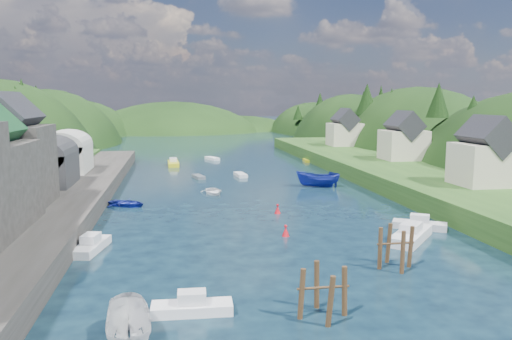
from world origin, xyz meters
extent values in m
plane|color=black|center=(0.00, 50.00, 0.00)|extent=(600.00, 600.00, 0.00)
ellipsoid|color=black|center=(-45.00, 75.00, -9.10)|extent=(44.00, 75.56, 52.00)
ellipsoid|color=black|center=(-45.00, 118.00, -8.43)|extent=(44.00, 75.56, 48.19)
ellipsoid|color=black|center=(-45.00, 160.00, -6.82)|extent=(44.00, 75.56, 39.00)
ellipsoid|color=black|center=(45.00, 75.00, -8.40)|extent=(36.00, 75.56, 48.00)
ellipsoid|color=black|center=(45.00, 118.00, -7.78)|extent=(36.00, 75.56, 44.49)
ellipsoid|color=black|center=(45.00, 160.00, -6.30)|extent=(36.00, 75.56, 36.00)
ellipsoid|color=black|center=(-10.00, 170.00, -10.00)|extent=(80.00, 60.00, 44.00)
ellipsoid|color=black|center=(18.00, 180.00, -12.00)|extent=(70.00, 56.00, 36.00)
cone|color=black|center=(-38.33, 66.25, 12.46)|extent=(4.73, 4.73, 5.39)
cone|color=black|center=(-38.80, 72.05, 13.19)|extent=(4.34, 4.34, 7.18)
cone|color=black|center=(-38.42, 84.44, 8.70)|extent=(5.28, 5.28, 5.73)
cone|color=black|center=(-42.17, 95.86, 12.58)|extent=(4.77, 4.77, 7.07)
cone|color=black|center=(-37.09, 100.87, 8.59)|extent=(4.07, 4.07, 5.19)
cone|color=black|center=(-41.55, 115.16, 10.00)|extent=(4.56, 4.56, 8.59)
cone|color=black|center=(-42.58, 123.70, 7.82)|extent=(4.75, 4.75, 4.96)
cone|color=black|center=(-39.12, 134.13, 8.93)|extent=(4.27, 4.27, 7.16)
cone|color=black|center=(37.85, 42.08, 10.00)|extent=(5.29, 5.29, 6.74)
cone|color=black|center=(36.11, 49.83, 12.57)|extent=(4.07, 4.07, 6.18)
cone|color=black|center=(39.22, 59.66, 8.46)|extent=(3.40, 3.40, 6.38)
cone|color=black|center=(39.70, 76.84, 11.18)|extent=(4.94, 4.94, 8.30)
cone|color=black|center=(34.98, 79.97, 12.73)|extent=(5.25, 5.25, 7.36)
cone|color=black|center=(43.52, 91.72, 12.49)|extent=(3.36, 3.36, 8.06)
cone|color=black|center=(44.27, 105.72, 11.12)|extent=(4.57, 4.57, 7.93)
cone|color=black|center=(42.95, 117.58, 8.98)|extent=(3.59, 3.59, 6.07)
cone|color=black|center=(37.76, 127.07, 11.82)|extent=(4.14, 4.14, 6.45)
cone|color=black|center=(33.91, 140.76, 8.23)|extent=(3.83, 3.83, 5.16)
cube|color=#2D2B28|center=(-24.00, 20.00, 1.00)|extent=(12.00, 110.00, 2.00)
cube|color=#2D2B28|center=(-26.00, 21.00, 6.00)|extent=(7.00, 8.00, 8.00)
cube|color=black|center=(-26.00, 21.00, 10.84)|extent=(5.15, 8.32, 5.15)
cube|color=#2D2D30|center=(-26.00, 33.00, 4.00)|extent=(7.00, 9.00, 4.00)
cylinder|color=#2D2D30|center=(-26.00, 33.00, 6.00)|extent=(7.00, 9.00, 7.00)
cube|color=#B2B2A8|center=(-26.00, 45.00, 4.00)|extent=(7.00, 9.00, 4.00)
cylinder|color=#B2B2A8|center=(-26.00, 45.00, 6.00)|extent=(7.00, 9.00, 7.00)
cube|color=#234719|center=(25.00, 40.00, 1.20)|extent=(16.00, 120.00, 2.40)
cube|color=beige|center=(27.00, 22.00, 4.90)|extent=(7.00, 6.00, 5.00)
cube|color=black|center=(27.00, 22.00, 8.24)|extent=(5.15, 6.24, 5.15)
cube|color=beige|center=(29.00, 48.00, 4.90)|extent=(7.00, 6.00, 5.00)
cube|color=black|center=(29.00, 48.00, 8.24)|extent=(5.15, 6.24, 5.15)
cube|color=beige|center=(28.00, 75.00, 4.90)|extent=(7.00, 6.00, 5.00)
cube|color=black|center=(28.00, 75.00, 8.24)|extent=(5.15, 6.24, 5.15)
cylinder|color=#382314|center=(-0.31, -5.40, 1.19)|extent=(0.32, 0.32, 3.59)
cylinder|color=#382314|center=(-1.61, -4.10, 1.19)|extent=(0.32, 0.32, 3.59)
cylinder|color=#382314|center=(-2.91, -5.40, 1.19)|extent=(0.32, 0.32, 3.59)
cylinder|color=#382314|center=(-1.61, -6.70, 1.19)|extent=(0.32, 0.32, 3.59)
cylinder|color=#382314|center=(-1.61, -5.40, 1.79)|extent=(3.12, 0.16, 0.16)
cylinder|color=#382314|center=(7.50, 2.00, 1.28)|extent=(0.32, 0.32, 3.77)
cylinder|color=#382314|center=(6.28, 3.22, 1.28)|extent=(0.32, 0.32, 3.77)
cylinder|color=#382314|center=(5.07, 2.00, 1.28)|extent=(0.32, 0.32, 3.77)
cylinder|color=#382314|center=(6.28, 0.79, 1.28)|extent=(0.32, 0.32, 3.77)
cylinder|color=#382314|center=(6.28, 2.00, 1.90)|extent=(2.91, 0.16, 0.16)
cone|color=#B80E18|center=(0.13, 11.98, 0.45)|extent=(0.70, 0.70, 0.90)
sphere|color=#B80E18|center=(0.13, 11.98, 0.95)|extent=(0.30, 0.30, 0.30)
cone|color=#B80E18|center=(1.32, 21.26, 0.45)|extent=(0.70, 0.70, 0.90)
sphere|color=#B80E18|center=(1.32, 21.26, 0.95)|extent=(0.30, 0.30, 0.30)
cube|color=silver|center=(10.88, 8.63, 0.42)|extent=(6.04, 6.42, 0.93)
cube|color=silver|center=(10.88, 8.63, 1.28)|extent=(2.69, 2.76, 0.70)
imported|color=navy|center=(10.62, 37.08, 1.07)|extent=(6.74, 4.12, 2.44)
cube|color=white|center=(-1.94, 72.85, 0.27)|extent=(3.04, 4.55, 0.61)
cube|color=silver|center=(-17.00, 10.23, 0.33)|extent=(2.81, 5.48, 0.73)
cube|color=silver|center=(-17.00, 10.23, 1.08)|extent=(1.57, 2.05, 0.70)
cube|color=#D1CA18|center=(17.00, 66.36, 0.24)|extent=(1.67, 3.95, 0.54)
imported|color=white|center=(-4.84, 34.42, 0.29)|extent=(3.45, 4.55, 0.89)
imported|color=silver|center=(-12.37, -7.51, 1.02)|extent=(2.86, 6.26, 2.34)
cube|color=#D1CA18|center=(-10.07, 64.40, 0.38)|extent=(2.20, 6.05, 0.84)
cube|color=silver|center=(-10.07, 64.40, 1.19)|extent=(1.46, 2.14, 0.70)
cube|color=white|center=(-9.11, -3.67, 0.30)|extent=(4.85, 1.77, 0.67)
cube|color=silver|center=(-9.11, -3.67, 1.02)|extent=(1.72, 1.17, 0.70)
cube|color=#51585D|center=(-6.09, 48.09, 0.24)|extent=(2.16, 3.99, 0.53)
cube|color=silver|center=(0.87, 48.91, 0.26)|extent=(1.87, 4.34, 0.59)
cube|color=silver|center=(13.74, 12.50, 0.32)|extent=(5.24, 4.01, 0.71)
cube|color=silver|center=(13.74, 12.50, 1.06)|extent=(2.13, 1.91, 0.70)
imported|color=navy|center=(-15.61, 28.10, 0.34)|extent=(5.80, 5.38, 0.98)
camera|label=1|loc=(-9.98, -31.99, 12.55)|focal=35.00mm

